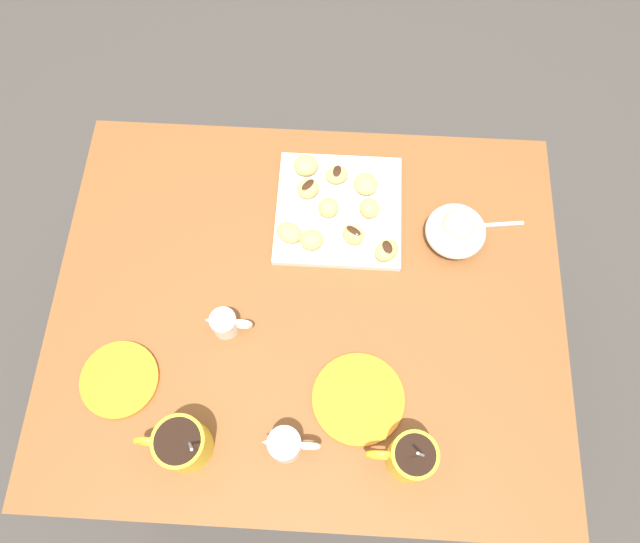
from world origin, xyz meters
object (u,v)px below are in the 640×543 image
at_px(ice_cream_bowl, 456,230).
at_px(beignet_4, 306,165).
at_px(beignet_0, 289,233).
at_px(beignet_8, 337,175).
at_px(beignet_7, 309,240).
at_px(beignet_1, 366,184).
at_px(beignet_5, 369,208).
at_px(saucer_orange_left, 119,379).
at_px(pastry_plate_square, 339,210).
at_px(beignet_3, 353,235).
at_px(beignet_6, 328,208).
at_px(beignet_9, 387,251).
at_px(coffee_mug_yellow_left, 410,457).
at_px(coffee_mug_yellow_right, 182,444).
at_px(cream_pitcher_white, 286,445).
at_px(saucer_orange_right, 358,399).
at_px(dining_table, 309,322).
at_px(chocolate_sauce_pitcher, 225,323).
at_px(beignet_2, 308,189).

relative_size(ice_cream_bowl, beignet_4, 2.35).
bearing_deg(beignet_0, beignet_8, -122.78).
bearing_deg(beignet_7, beignet_1, -128.83).
bearing_deg(beignet_5, saucer_orange_left, 39.21).
relative_size(pastry_plate_square, beignet_3, 5.64).
bearing_deg(beignet_8, beignet_6, 80.05).
relative_size(beignet_3, beignet_9, 0.87).
xyz_separation_m(pastry_plate_square, beignet_6, (0.02, 0.01, 0.03)).
height_order(beignet_4, beignet_9, same).
height_order(coffee_mug_yellow_left, beignet_8, coffee_mug_yellow_left).
relative_size(coffee_mug_yellow_right, beignet_5, 3.37).
distance_m(cream_pitcher_white, beignet_4, 0.59).
bearing_deg(beignet_9, beignet_3, -24.44).
relative_size(beignet_5, beignet_6, 1.00).
bearing_deg(pastry_plate_square, saucer_orange_right, 97.74).
xyz_separation_m(saucer_orange_right, beignet_1, (-0.00, -0.46, 0.03)).
bearing_deg(beignet_7, beignet_5, -146.93).
bearing_deg(cream_pitcher_white, beignet_1, -103.21).
distance_m(dining_table, beignet_0, 0.22).
distance_m(coffee_mug_yellow_right, beignet_8, 0.64).
bearing_deg(beignet_7, beignet_3, -170.07).
height_order(pastry_plate_square, chocolate_sauce_pitcher, chocolate_sauce_pitcher).
height_order(beignet_2, beignet_9, same).
bearing_deg(beignet_8, coffee_mug_yellow_right, 66.67).
xyz_separation_m(chocolate_sauce_pitcher, beignet_2, (-0.14, -0.31, 0.00)).
distance_m(beignet_5, beignet_7, 0.15).
distance_m(ice_cream_bowl, beignet_8, 0.28).
distance_m(beignet_6, beignet_9, 0.16).
relative_size(beignet_6, beignet_8, 0.90).
relative_size(coffee_mug_yellow_left, beignet_7, 3.11).
height_order(coffee_mug_yellow_left, beignet_4, coffee_mug_yellow_left).
xyz_separation_m(beignet_3, beignet_5, (-0.03, -0.06, 0.00)).
relative_size(dining_table, beignet_7, 21.18).
height_order(coffee_mug_yellow_right, chocolate_sauce_pitcher, coffee_mug_yellow_right).
distance_m(chocolate_sauce_pitcher, beignet_0, 0.23).
distance_m(beignet_1, beignet_9, 0.16).
distance_m(ice_cream_bowl, beignet_9, 0.15).
distance_m(coffee_mug_yellow_right, ice_cream_bowl, 0.68).
bearing_deg(saucer_orange_left, beignet_2, -128.47).
relative_size(chocolate_sauce_pitcher, beignet_7, 1.87).
bearing_deg(dining_table, pastry_plate_square, -103.90).
relative_size(saucer_orange_left, beignet_5, 3.42).
height_order(ice_cream_bowl, beignet_5, ice_cream_bowl).
distance_m(dining_table, beignet_5, 0.29).
distance_m(cream_pitcher_white, saucer_orange_right, 0.16).
height_order(beignet_0, beignet_5, beignet_5).
bearing_deg(beignet_2, beignet_1, -170.92).
height_order(beignet_2, beignet_5, beignet_5).
relative_size(coffee_mug_yellow_left, coffee_mug_yellow_right, 1.02).
bearing_deg(beignet_5, cream_pitcher_white, 74.23).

